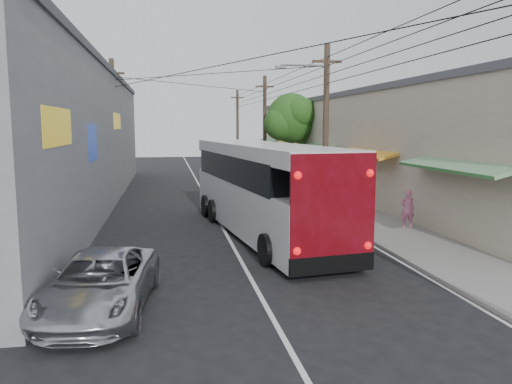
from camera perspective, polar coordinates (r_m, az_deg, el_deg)
ground at (r=10.90m, az=2.52°, el=-15.26°), size 120.00×120.00×0.00m
sidewalk at (r=31.32m, az=6.15°, el=-0.13°), size 3.00×80.00×0.12m
building_right at (r=34.45m, az=12.50°, el=5.59°), size 7.09×40.00×6.25m
building_left at (r=28.50m, az=-22.96°, el=5.81°), size 7.20×36.00×7.25m
utility_poles at (r=30.59m, az=-0.05°, el=7.37°), size 11.80×45.28×8.00m
street_tree at (r=36.95m, az=4.18°, el=8.22°), size 4.40×4.00×6.60m
coach_bus at (r=19.39m, az=0.65°, el=0.48°), size 4.13×12.54×3.55m
jeepney at (r=12.09m, az=-17.43°, el=-9.92°), size 2.72×5.01×1.33m
parked_suv at (r=28.65m, az=2.09°, el=0.60°), size 2.41×5.36×1.53m
parked_car_mid at (r=34.42m, az=0.02°, el=1.56°), size 1.59×3.76×1.27m
parked_car_far at (r=40.87m, az=-1.60°, el=2.62°), size 1.89×4.47×1.44m
pedestrian_near at (r=21.06m, az=16.92°, el=-1.87°), size 0.66×0.54×1.55m
pedestrian_far at (r=28.00m, az=6.94°, el=0.85°), size 0.93×0.78×1.73m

